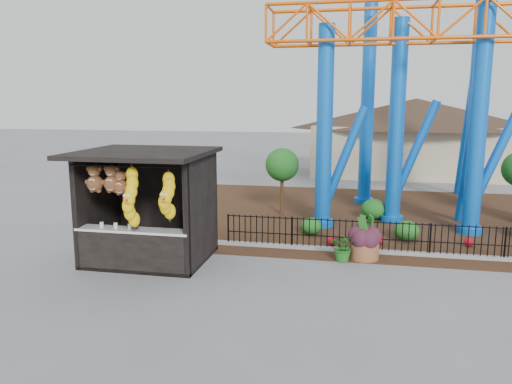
% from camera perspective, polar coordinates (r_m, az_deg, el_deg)
% --- Properties ---
extents(ground, '(120.00, 120.00, 0.00)m').
position_cam_1_polar(ground, '(12.67, -1.33, -10.14)').
color(ground, slate).
rests_on(ground, ground).
extents(mulch_bed, '(18.00, 12.00, 0.02)m').
position_cam_1_polar(mulch_bed, '(20.11, 15.10, -2.73)').
color(mulch_bed, '#331E11').
rests_on(mulch_bed, ground).
extents(curb, '(18.00, 0.18, 0.12)m').
position_cam_1_polar(curb, '(15.27, 16.20, -6.73)').
color(curb, gray).
rests_on(curb, ground).
extents(prize_booth, '(3.50, 3.40, 3.12)m').
position_cam_1_polar(prize_booth, '(14.01, -12.53, -1.89)').
color(prize_booth, black).
rests_on(prize_booth, ground).
extents(picket_fence, '(12.20, 0.06, 1.00)m').
position_cam_1_polar(picket_fence, '(15.26, 19.66, -5.22)').
color(picket_fence, black).
rests_on(picket_fence, ground).
extents(roller_coaster, '(11.00, 6.37, 10.82)m').
position_cam_1_polar(roller_coaster, '(20.05, 19.26, 15.54)').
color(roller_coaster, blue).
rests_on(roller_coaster, ground).
extents(terracotta_planter, '(1.03, 1.03, 0.54)m').
position_cam_1_polar(terracotta_planter, '(14.60, 12.25, -6.47)').
color(terracotta_planter, brown).
rests_on(terracotta_planter, ground).
extents(planter_foliage, '(0.70, 0.70, 0.64)m').
position_cam_1_polar(planter_foliage, '(14.44, 12.34, -4.23)').
color(planter_foliage, '#381623').
rests_on(planter_foliage, terracotta_planter).
extents(potted_plant, '(0.86, 0.78, 0.82)m').
position_cam_1_polar(potted_plant, '(14.26, 10.00, -6.22)').
color(potted_plant, '#2C5D1B').
rests_on(potted_plant, ground).
extents(landscaping, '(8.50, 4.53, 0.76)m').
position_cam_1_polar(landscaping, '(17.99, 16.60, -3.29)').
color(landscaping, '#1B5619').
rests_on(landscaping, mulch_bed).
extents(pavilion, '(15.00, 15.00, 4.80)m').
position_cam_1_polar(pavilion, '(31.77, 17.73, 7.40)').
color(pavilion, '#BFAD8C').
rests_on(pavilion, ground).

